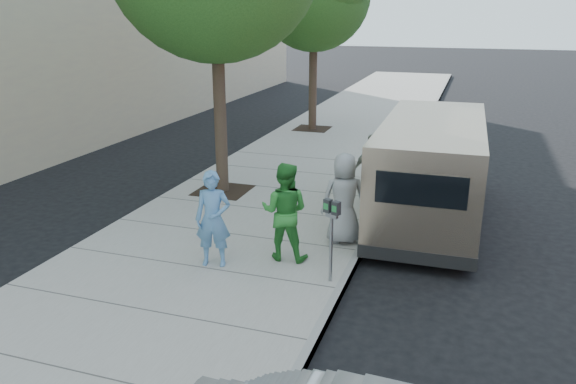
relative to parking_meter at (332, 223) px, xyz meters
The scene contains 9 objects.
ground 2.12m from the parking_meter, 134.00° to the left, with size 120.00×120.00×0.00m, color black.
sidewalk 2.80m from the parking_meter, 150.09° to the left, with size 5.00×60.00×0.15m, color gray.
curb_face 1.67m from the parking_meter, 81.65° to the left, with size 0.12×60.00×0.16m, color gray.
parking_meter is the anchor object (origin of this frame).
van 3.81m from the parking_meter, 72.14° to the left, with size 2.02×5.76×2.12m.
person_officer 1.99m from the parking_meter, behind, with size 0.59×0.39×1.61m, color #578BB9.
person_green_shirt 1.13m from the parking_meter, 148.10° to the left, with size 0.82×0.64×1.69m, color #29802D.
person_gray_shirt 1.62m from the parking_meter, 96.14° to the left, with size 0.81×0.53×1.67m, color gray.
person_striped_polo 3.81m from the parking_meter, 90.75° to the left, with size 0.92×0.38×1.57m, color slate.
Camera 1 is at (3.14, -9.06, 4.22)m, focal length 35.00 mm.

